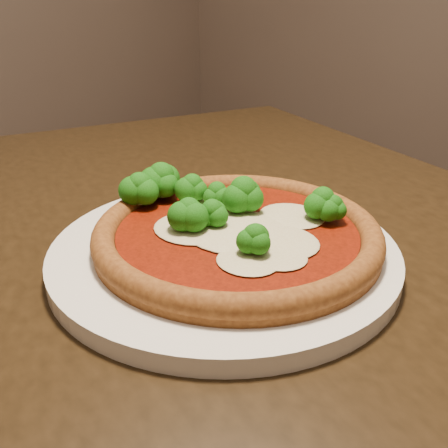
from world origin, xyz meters
The scene contains 3 objects.
dining_table centered at (-0.01, -0.17, 0.65)m, with size 1.43×1.24×0.75m.
plate centered at (-0.01, -0.19, 0.76)m, with size 0.35×0.35×0.02m, color white.
pizza centered at (-0.01, -0.18, 0.78)m, with size 0.29×0.29×0.06m.
Camera 1 is at (0.27, -0.54, 1.00)m, focal length 40.00 mm.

